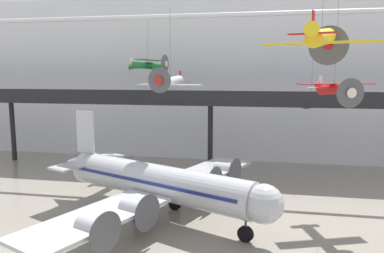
{
  "coord_description": "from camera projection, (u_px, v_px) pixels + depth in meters",
  "views": [
    {
      "loc": [
        6.8,
        -17.53,
        13.35
      ],
      "look_at": [
        1.1,
        13.01,
        8.83
      ],
      "focal_mm": 35.0,
      "sensor_mm": 36.0,
      "label": 1
    }
  ],
  "objects": [
    {
      "name": "hangar_back_wall",
      "position": [
        217.0,
        79.0,
        57.19
      ],
      "size": [
        140.0,
        3.0,
        24.52
      ],
      "color": "silver",
      "rests_on": "ground"
    },
    {
      "name": "mezzanine_walkway",
      "position": [
        210.0,
        103.0,
        49.63
      ],
      "size": [
        110.0,
        3.2,
        11.01
      ],
      "color": "black",
      "rests_on": "ground"
    },
    {
      "name": "ceiling_truss_beam",
      "position": [
        209.0,
        15.0,
        46.81
      ],
      "size": [
        120.0,
        0.6,
        0.6
      ],
      "color": "silver"
    },
    {
      "name": "airliner_silver_main",
      "position": [
        155.0,
        182.0,
        34.29
      ],
      "size": [
        23.47,
        27.54,
        9.4
      ],
      "rotation": [
        0.0,
        0.0,
        -0.41
      ],
      "color": "#B7BABF",
      "rests_on": "ground"
    },
    {
      "name": "suspended_plane_red_highwing",
      "position": [
        334.0,
        88.0,
        34.92
      ],
      "size": [
        7.25,
        6.2,
        9.71
      ],
      "rotation": [
        0.0,
        0.0,
        5.05
      ],
      "color": "red"
    },
    {
      "name": "suspended_plane_yellow_lowwing",
      "position": [
        321.0,
        38.0,
        25.28
      ],
      "size": [
        8.22,
        6.97,
        6.23
      ],
      "rotation": [
        0.0,
        0.0,
        1.26
      ],
      "color": "yellow"
    },
    {
      "name": "suspended_plane_green_biplane",
      "position": [
        148.0,
        65.0,
        50.02
      ],
      "size": [
        5.6,
        6.82,
        6.84
      ],
      "rotation": [
        0.0,
        0.0,
        6.12
      ],
      "color": "#1E6B33"
    },
    {
      "name": "suspended_plane_silver_racer",
      "position": [
        171.0,
        82.0,
        39.84
      ],
      "size": [
        7.22,
        5.96,
        8.74
      ],
      "rotation": [
        0.0,
        0.0,
        4.52
      ],
      "color": "silver"
    },
    {
      "name": "suspended_plane_blue_trainer",
      "position": [
        311.0,
        98.0,
        49.16
      ],
      "size": [
        6.23,
        5.36,
        11.17
      ],
      "rotation": [
        0.0,
        0.0,
        4.35
      ],
      "color": "#1E4CAD"
    }
  ]
}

